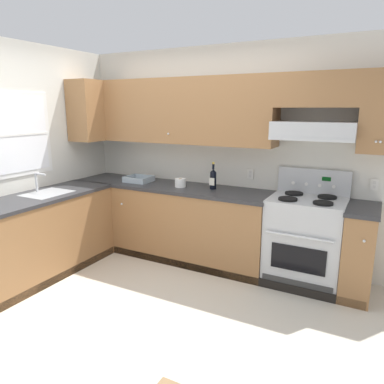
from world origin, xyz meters
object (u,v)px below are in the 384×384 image
Objects in this scene: stove at (305,240)px; wine_bottle at (213,179)px; bowl at (139,180)px; paper_towel_roll at (180,183)px.

wine_bottle is at bearing 178.10° from stove.
bowl is (-2.11, -0.01, 0.46)m from stove.
stove is 3.76× the size of wine_bottle.
paper_towel_roll is (-1.48, -0.04, 0.48)m from stove.
paper_towel_roll is (0.63, -0.02, 0.03)m from bowl.
stove is at bearing 0.40° from bowl.
stove is 1.22m from wine_bottle.
paper_towel_roll is at bearing -2.10° from bowl.
bowl is 2.47× the size of paper_towel_roll.
stove reaches higher than paper_towel_roll.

